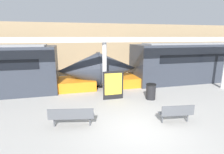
{
  "coord_description": "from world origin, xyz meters",
  "views": [
    {
      "loc": [
        -2.66,
        -6.0,
        3.71
      ],
      "look_at": [
        -0.18,
        3.69,
        1.4
      ],
      "focal_mm": 28.0,
      "sensor_mm": 36.0,
      "label": 1
    }
  ],
  "objects_px": {
    "bench_near": "(177,112)",
    "support_column_near": "(105,71)",
    "train_left": "(210,62)",
    "poster_board": "(113,85)",
    "bench_far": "(71,116)",
    "trash_bin": "(151,91)"
  },
  "relations": [
    {
      "from": "bench_near",
      "to": "poster_board",
      "type": "bearing_deg",
      "value": 125.11
    },
    {
      "from": "bench_near",
      "to": "bench_far",
      "type": "distance_m",
      "value": 4.51
    },
    {
      "from": "poster_board",
      "to": "bench_far",
      "type": "bearing_deg",
      "value": -131.8
    },
    {
      "from": "train_left",
      "to": "support_column_near",
      "type": "relative_size",
      "value": 5.89
    },
    {
      "from": "train_left",
      "to": "bench_near",
      "type": "distance_m",
      "value": 10.26
    },
    {
      "from": "bench_near",
      "to": "train_left",
      "type": "bearing_deg",
      "value": 47.78
    },
    {
      "from": "bench_far",
      "to": "poster_board",
      "type": "height_order",
      "value": "poster_board"
    },
    {
      "from": "poster_board",
      "to": "support_column_near",
      "type": "relative_size",
      "value": 0.51
    },
    {
      "from": "bench_far",
      "to": "support_column_near",
      "type": "xyz_separation_m",
      "value": [
        2.08,
        3.09,
        1.19
      ]
    },
    {
      "from": "bench_near",
      "to": "support_column_near",
      "type": "xyz_separation_m",
      "value": [
        -2.36,
        3.87,
        1.2
      ]
    },
    {
      "from": "bench_near",
      "to": "trash_bin",
      "type": "xyz_separation_m",
      "value": [
        0.32,
        3.07,
        -0.03
      ]
    },
    {
      "from": "bench_near",
      "to": "support_column_near",
      "type": "bearing_deg",
      "value": 128.91
    },
    {
      "from": "trash_bin",
      "to": "train_left",
      "type": "bearing_deg",
      "value": 25.18
    },
    {
      "from": "train_left",
      "to": "poster_board",
      "type": "distance_m",
      "value": 10.15
    },
    {
      "from": "bench_far",
      "to": "poster_board",
      "type": "bearing_deg",
      "value": 59.48
    },
    {
      "from": "trash_bin",
      "to": "support_column_near",
      "type": "xyz_separation_m",
      "value": [
        -2.68,
        0.8,
        1.23
      ]
    },
    {
      "from": "bench_far",
      "to": "support_column_near",
      "type": "height_order",
      "value": "support_column_near"
    },
    {
      "from": "bench_far",
      "to": "poster_board",
      "type": "xyz_separation_m",
      "value": [
        2.54,
        2.85,
        0.36
      ]
    },
    {
      "from": "trash_bin",
      "to": "poster_board",
      "type": "relative_size",
      "value": 0.55
    },
    {
      "from": "train_left",
      "to": "poster_board",
      "type": "xyz_separation_m",
      "value": [
        -9.69,
        -2.95,
        -0.64
      ]
    },
    {
      "from": "train_left",
      "to": "support_column_near",
      "type": "xyz_separation_m",
      "value": [
        -10.15,
        -2.71,
        0.19
      ]
    },
    {
      "from": "trash_bin",
      "to": "poster_board",
      "type": "xyz_separation_m",
      "value": [
        -2.21,
        0.56,
        0.4
      ]
    }
  ]
}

